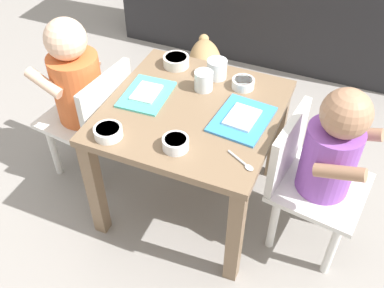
% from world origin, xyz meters
% --- Properties ---
extents(ground_plane, '(7.00, 7.00, 0.00)m').
position_xyz_m(ground_plane, '(0.00, 0.00, 0.00)').
color(ground_plane, gray).
extents(dining_table, '(0.55, 0.56, 0.45)m').
position_xyz_m(dining_table, '(0.00, 0.00, 0.37)').
color(dining_table, '#7A6047').
rests_on(dining_table, ground).
extents(seated_child_left, '(0.31, 0.31, 0.66)m').
position_xyz_m(seated_child_left, '(-0.44, 0.01, 0.41)').
color(seated_child_left, silver).
rests_on(seated_child_left, ground).
extents(seated_child_right, '(0.32, 0.32, 0.64)m').
position_xyz_m(seated_child_right, '(0.44, -0.00, 0.40)').
color(seated_child_right, silver).
rests_on(seated_child_right, ground).
extents(dog, '(0.30, 0.47, 0.32)m').
position_xyz_m(dog, '(-0.17, 0.56, 0.21)').
color(dog, tan).
rests_on(dog, ground).
extents(food_tray_left, '(0.15, 0.20, 0.02)m').
position_xyz_m(food_tray_left, '(-0.17, 0.01, 0.45)').
color(food_tray_left, '#4CC6BC').
rests_on(food_tray_left, dining_table).
extents(food_tray_right, '(0.18, 0.22, 0.02)m').
position_xyz_m(food_tray_right, '(0.17, 0.01, 0.45)').
color(food_tray_right, '#388CD8').
rests_on(food_tray_right, dining_table).
extents(water_cup_left, '(0.06, 0.06, 0.07)m').
position_xyz_m(water_cup_left, '(-0.01, 0.11, 0.48)').
color(water_cup_left, white).
rests_on(water_cup_left, dining_table).
extents(water_cup_right, '(0.07, 0.07, 0.07)m').
position_xyz_m(water_cup_right, '(0.01, 0.20, 0.48)').
color(water_cup_right, white).
rests_on(water_cup_right, dining_table).
extents(veggie_bowl_far, '(0.08, 0.08, 0.04)m').
position_xyz_m(veggie_bowl_far, '(0.03, -0.19, 0.47)').
color(veggie_bowl_far, white).
rests_on(veggie_bowl_far, dining_table).
extents(veggie_bowl_near, '(0.08, 0.08, 0.03)m').
position_xyz_m(veggie_bowl_near, '(0.11, 0.17, 0.46)').
color(veggie_bowl_near, white).
rests_on(veggie_bowl_near, dining_table).
extents(cereal_bowl_left_side, '(0.09, 0.09, 0.03)m').
position_xyz_m(cereal_bowl_left_side, '(-0.18, -0.22, 0.46)').
color(cereal_bowl_left_side, white).
rests_on(cereal_bowl_left_side, dining_table).
extents(cereal_bowl_right_side, '(0.09, 0.09, 0.04)m').
position_xyz_m(cereal_bowl_right_side, '(-0.15, 0.21, 0.47)').
color(cereal_bowl_right_side, silver).
rests_on(cereal_bowl_right_side, dining_table).
extents(spoon_by_left_tray, '(0.09, 0.06, 0.01)m').
position_xyz_m(spoon_by_left_tray, '(0.23, -0.17, 0.45)').
color(spoon_by_left_tray, silver).
rests_on(spoon_by_left_tray, dining_table).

